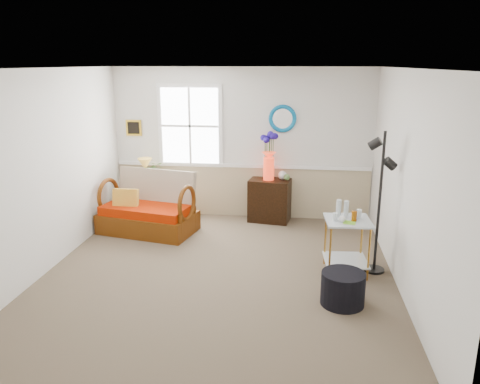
# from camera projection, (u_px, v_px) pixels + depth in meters

# --- Properties ---
(floor) EXTENTS (4.50, 5.00, 0.01)m
(floor) POSITION_uv_depth(u_px,v_px,m) (218.00, 275.00, 6.07)
(floor) COLOR brown
(floor) RESTS_ON ground
(ceiling) EXTENTS (4.50, 5.00, 0.01)m
(ceiling) POSITION_uv_depth(u_px,v_px,m) (215.00, 68.00, 5.38)
(ceiling) COLOR white
(ceiling) RESTS_ON walls
(walls) EXTENTS (4.51, 5.01, 2.60)m
(walls) POSITION_uv_depth(u_px,v_px,m) (217.00, 178.00, 5.72)
(walls) COLOR silver
(walls) RESTS_ON floor
(wainscot) EXTENTS (4.46, 0.02, 0.90)m
(wainscot) POSITION_uv_depth(u_px,v_px,m) (241.00, 191.00, 8.32)
(wainscot) COLOR tan
(wainscot) RESTS_ON walls
(chair_rail) EXTENTS (4.46, 0.04, 0.06)m
(chair_rail) POSITION_uv_depth(u_px,v_px,m) (241.00, 166.00, 8.19)
(chair_rail) COLOR white
(chair_rail) RESTS_ON walls
(window) EXTENTS (1.14, 0.06, 1.44)m
(window) POSITION_uv_depth(u_px,v_px,m) (190.00, 126.00, 8.11)
(window) COLOR white
(window) RESTS_ON walls
(picture) EXTENTS (0.28, 0.03, 0.28)m
(picture) POSITION_uv_depth(u_px,v_px,m) (134.00, 128.00, 8.26)
(picture) COLOR #B38920
(picture) RESTS_ON walls
(mirror) EXTENTS (0.47, 0.07, 0.47)m
(mirror) POSITION_uv_depth(u_px,v_px,m) (283.00, 119.00, 7.89)
(mirror) COLOR #0C86C1
(mirror) RESTS_ON walls
(loveseat) EXTENTS (1.62, 1.12, 0.97)m
(loveseat) POSITION_uv_depth(u_px,v_px,m) (147.00, 203.00, 7.51)
(loveseat) COLOR #522909
(loveseat) RESTS_ON floor
(throw_pillow) EXTENTS (0.41, 0.10, 0.40)m
(throw_pillow) POSITION_uv_depth(u_px,v_px,m) (126.00, 201.00, 7.47)
(throw_pillow) COLOR #D26605
(throw_pillow) RESTS_ON loveseat
(lamp_stand) EXTENTS (0.40, 0.40, 0.60)m
(lamp_stand) POSITION_uv_depth(u_px,v_px,m) (148.00, 199.00, 8.37)
(lamp_stand) COLOR black
(lamp_stand) RESTS_ON floor
(table_lamp) EXTENTS (0.28, 0.28, 0.45)m
(table_lamp) POSITION_uv_depth(u_px,v_px,m) (145.00, 171.00, 8.21)
(table_lamp) COLOR #BA8C35
(table_lamp) RESTS_ON lamp_stand
(potted_plant) EXTENTS (0.44, 0.46, 0.30)m
(potted_plant) POSITION_uv_depth(u_px,v_px,m) (154.00, 174.00, 8.28)
(potted_plant) COLOR #4E6F39
(potted_plant) RESTS_ON lamp_stand
(cabinet) EXTENTS (0.74, 0.54, 0.74)m
(cabinet) POSITION_uv_depth(u_px,v_px,m) (270.00, 200.00, 8.07)
(cabinet) COLOR black
(cabinet) RESTS_ON floor
(flower_vase) EXTENTS (0.30, 0.30, 0.80)m
(flower_vase) POSITION_uv_depth(u_px,v_px,m) (269.00, 157.00, 7.86)
(flower_vase) COLOR red
(flower_vase) RESTS_ON cabinet
(side_table) EXTENTS (0.61, 0.61, 0.72)m
(side_table) POSITION_uv_depth(u_px,v_px,m) (346.00, 246.00, 6.07)
(side_table) COLOR #B37D2A
(side_table) RESTS_ON floor
(tabletop_items) EXTENTS (0.43, 0.43, 0.22)m
(tabletop_items) POSITION_uv_depth(u_px,v_px,m) (347.00, 211.00, 5.96)
(tabletop_items) COLOR silver
(tabletop_items) RESTS_ON side_table
(floor_lamp) EXTENTS (0.33, 0.33, 1.86)m
(floor_lamp) POSITION_uv_depth(u_px,v_px,m) (379.00, 204.00, 5.95)
(floor_lamp) COLOR black
(floor_lamp) RESTS_ON floor
(ottoman) EXTENTS (0.52, 0.52, 0.38)m
(ottoman) POSITION_uv_depth(u_px,v_px,m) (343.00, 288.00, 5.30)
(ottoman) COLOR black
(ottoman) RESTS_ON floor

